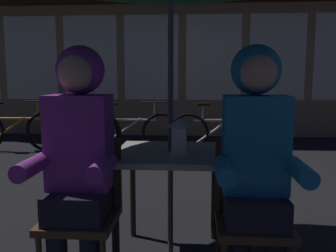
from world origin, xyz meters
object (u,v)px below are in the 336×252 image
object	(u,v)px
bicycle_nearest	(15,130)
potted_plant	(62,115)
chair_right	(252,210)
person_right_hooded	(256,149)
lantern	(179,136)
bicycle_second	(72,131)
bicycle_third	(130,132)
chair_left	(84,206)
bicycle_fourth	(220,132)
cafe_table	(171,166)
person_left_hooded	(78,147)

from	to	relation	value
bicycle_nearest	potted_plant	xyz separation A→B (m)	(0.60, 0.52, 0.20)
bicycle_nearest	potted_plant	distance (m)	0.82
chair_right	person_right_hooded	distance (m)	0.36
lantern	person_right_hooded	bearing A→B (deg)	-36.82
lantern	person_right_hooded	world-z (taller)	person_right_hooded
bicycle_second	bicycle_third	bearing A→B (deg)	-2.35
chair_left	potted_plant	bearing A→B (deg)	111.86
potted_plant	chair_right	bearing A→B (deg)	-57.90
chair_right	bicycle_nearest	xyz separation A→B (m)	(-3.26, 3.72, -0.14)
bicycle_second	bicycle_fourth	world-z (taller)	same
cafe_table	bicycle_second	world-z (taller)	bicycle_second
chair_right	person_left_hooded	bearing A→B (deg)	-176.61
person_right_hooded	bicycle_fourth	bearing A→B (deg)	88.68
person_left_hooded	bicycle_fourth	size ratio (longest dim) A/B	0.84
lantern	bicycle_fourth	xyz separation A→B (m)	(0.51, 3.47, -0.51)
bicycle_nearest	bicycle_fourth	bearing A→B (deg)	0.10
person_left_hooded	bicycle_second	world-z (taller)	person_left_hooded
person_right_hooded	bicycle_nearest	size ratio (longest dim) A/B	0.83
person_right_hooded	chair_left	bearing A→B (deg)	176.61
bicycle_fourth	bicycle_third	bearing A→B (deg)	-177.63
cafe_table	chair_left	distance (m)	0.62
bicycle_fourth	bicycle_second	bearing A→B (deg)	-179.53
bicycle_nearest	person_right_hooded	bearing A→B (deg)	-49.20
chair_left	person_right_hooded	bearing A→B (deg)	-3.39
chair_right	person_left_hooded	distance (m)	1.03
bicycle_fourth	potted_plant	xyz separation A→B (m)	(-2.75, 0.52, 0.20)
chair_left	person_left_hooded	bearing A→B (deg)	-90.00
cafe_table	person_left_hooded	xyz separation A→B (m)	(-0.48, -0.43, 0.21)
lantern	bicycle_fourth	distance (m)	3.55
chair_right	bicycle_third	world-z (taller)	chair_right
cafe_table	potted_plant	xyz separation A→B (m)	(-2.18, 3.87, -0.09)
person_right_hooded	bicycle_fourth	world-z (taller)	person_right_hooded
chair_right	bicycle_nearest	world-z (taller)	chair_right
potted_plant	person_left_hooded	bearing A→B (deg)	-68.41
bicycle_second	potted_plant	distance (m)	0.67
lantern	bicycle_second	distance (m)	3.97
bicycle_nearest	chair_right	bearing A→B (deg)	-48.77
lantern	bicycle_third	world-z (taller)	lantern
cafe_table	potted_plant	size ratio (longest dim) A/B	0.80
bicycle_third	bicycle_nearest	bearing A→B (deg)	178.41
chair_left	bicycle_fourth	bearing A→B (deg)	74.31
chair_left	potted_plant	distance (m)	4.57
bicycle_second	bicycle_nearest	bearing A→B (deg)	179.17
chair_left	bicycle_third	xyz separation A→B (m)	(-0.38, 3.67, -0.14)
chair_right	bicycle_nearest	size ratio (longest dim) A/B	0.52
cafe_table	person_left_hooded	bearing A→B (deg)	-138.43
person_right_hooded	bicycle_second	distance (m)	4.44
chair_right	bicycle_fourth	bearing A→B (deg)	88.66
person_left_hooded	bicycle_second	distance (m)	4.03
bicycle_nearest	bicycle_fourth	xyz separation A→B (m)	(3.35, 0.01, 0.00)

